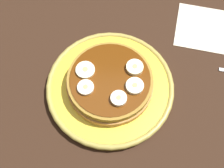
% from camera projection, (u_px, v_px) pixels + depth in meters
% --- Properties ---
extents(ground_plane, '(1.40, 1.40, 0.03)m').
position_uv_depth(ground_plane, '(112.00, 92.00, 0.55)').
color(ground_plane, black).
extents(plate, '(0.23, 0.23, 0.02)m').
position_uv_depth(plate, '(112.00, 87.00, 0.52)').
color(plate, yellow).
rests_on(plate, ground_plane).
extents(pancake_stack, '(0.16, 0.16, 0.03)m').
position_uv_depth(pancake_stack, '(113.00, 83.00, 0.51)').
color(pancake_stack, '#BD8040').
rests_on(pancake_stack, plate).
extents(banana_slice_0, '(0.03, 0.03, 0.01)m').
position_uv_depth(banana_slice_0, '(87.00, 70.00, 0.50)').
color(banana_slice_0, '#F6F0C2').
rests_on(banana_slice_0, pancake_stack).
extents(banana_slice_1, '(0.03, 0.03, 0.01)m').
position_uv_depth(banana_slice_1, '(137.00, 86.00, 0.48)').
color(banana_slice_1, '#F1EEC5').
rests_on(banana_slice_1, pancake_stack).
extents(banana_slice_2, '(0.03, 0.03, 0.01)m').
position_uv_depth(banana_slice_2, '(121.00, 98.00, 0.47)').
color(banana_slice_2, beige).
rests_on(banana_slice_2, pancake_stack).
extents(banana_slice_3, '(0.03, 0.03, 0.01)m').
position_uv_depth(banana_slice_3, '(88.00, 88.00, 0.48)').
color(banana_slice_3, '#F5E6BE').
rests_on(banana_slice_3, pancake_stack).
extents(banana_slice_4, '(0.03, 0.03, 0.01)m').
position_uv_depth(banana_slice_4, '(137.00, 67.00, 0.50)').
color(banana_slice_4, '#F6EEB5').
rests_on(banana_slice_4, pancake_stack).
extents(napkin, '(0.13, 0.13, 0.00)m').
position_uv_depth(napkin, '(205.00, 28.00, 0.59)').
color(napkin, beige).
rests_on(napkin, ground_plane).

